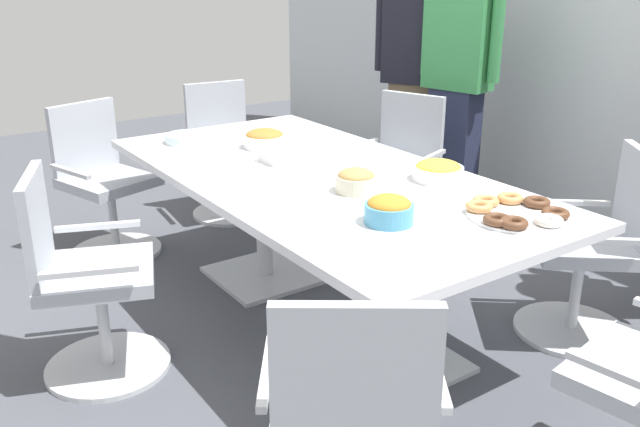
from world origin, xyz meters
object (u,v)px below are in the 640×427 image
snack_bowl_chips_yellow (438,170)px  office_chair_3 (85,286)px  snack_bowl_chips_orange (389,210)px  office_chair_0 (398,176)px  snack_bowl_cookies (356,180)px  office_chair_6 (593,256)px  plate_stack (187,138)px  napkin_pile (278,154)px  person_standing_1 (458,75)px  conference_table (320,199)px  office_chair_1 (226,158)px  office_chair_2 (105,188)px  snack_bowl_pretzels (264,139)px  donut_platter (516,212)px  person_standing_0 (415,70)px

snack_bowl_chips_yellow → office_chair_3: bearing=-109.9°
office_chair_3 → snack_bowl_chips_orange: 1.32m
office_chair_0 → snack_bowl_cookies: size_ratio=5.06×
office_chair_6 → plate_stack: bearing=73.1°
snack_bowl_chips_yellow → napkin_pile: 0.81m
office_chair_6 → snack_bowl_chips_orange: office_chair_6 is taller
office_chair_0 → person_standing_1: size_ratio=0.49×
conference_table → office_chair_0: 1.22m
conference_table → office_chair_1: 1.67m
conference_table → person_standing_1: (-0.71, 1.61, 0.36)m
office_chair_2 → snack_bowl_chips_orange: bearing=85.2°
snack_bowl_pretzels → office_chair_0: bearing=92.1°
snack_bowl_pretzels → person_standing_1: bearing=95.0°
office_chair_0 → donut_platter: office_chair_0 is taller
office_chair_1 → plate_stack: (0.72, -0.59, 0.37)m
office_chair_1 → office_chair_3: same height
person_standing_1 → napkin_pile: bearing=92.2°
person_standing_1 → snack_bowl_cookies: (1.02, -1.63, -0.18)m
office_chair_1 → snack_bowl_cookies: (1.93, -0.34, 0.39)m
office_chair_3 → person_standing_1: person_standing_1 is taller
conference_table → plate_stack: bearing=-163.7°
conference_table → snack_bowl_pretzels: bearing=176.6°
office_chair_1 → snack_bowl_chips_yellow: bearing=98.0°
office_chair_1 → office_chair_6: size_ratio=1.00×
conference_table → person_standing_1: 1.80m
office_chair_1 → snack_bowl_chips_yellow: size_ratio=3.91×
office_chair_6 → napkin_pile: size_ratio=6.18×
office_chair_6 → snack_bowl_cookies: bearing=98.7°
office_chair_3 → snack_bowl_chips_orange: (0.83, 0.95, 0.40)m
plate_stack → snack_bowl_chips_yellow: bearing=26.9°
office_chair_0 → office_chair_2: (-0.81, -1.63, 0.00)m
office_chair_2 → napkin_pile: office_chair_2 is taller
snack_bowl_chips_yellow → plate_stack: (-1.30, -0.66, -0.02)m
snack_bowl_pretzels → snack_bowl_chips_yellow: (0.96, 0.36, -0.00)m
snack_bowl_chips_orange → snack_bowl_chips_yellow: snack_bowl_chips_orange is taller
office_chair_6 → person_standing_0: (-1.96, 0.63, 0.57)m
office_chair_0 → snack_bowl_cookies: (0.92, -1.05, 0.39)m
conference_table → snack_bowl_chips_yellow: 0.57m
snack_bowl_chips_orange → napkin_pile: (-0.97, 0.09, -0.01)m
person_standing_0 → person_standing_1: size_ratio=0.99×
conference_table → napkin_pile: napkin_pile is taller
office_chair_3 → snack_bowl_pretzels: 1.27m
office_chair_0 → person_standing_0: (-0.48, 0.54, 0.57)m
snack_bowl_pretzels → office_chair_2: bearing=-143.1°
office_chair_6 → plate_stack: size_ratio=3.81×
snack_bowl_chips_orange → donut_platter: bearing=62.6°
snack_bowl_chips_orange → snack_bowl_cookies: snack_bowl_chips_orange is taller
conference_table → snack_bowl_pretzels: size_ratio=10.53×
person_standing_1 → snack_bowl_chips_yellow: person_standing_1 is taller
office_chair_0 → plate_stack: office_chair_0 is taller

